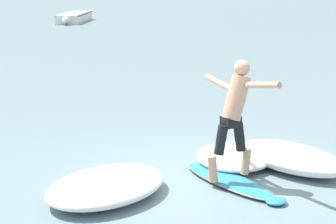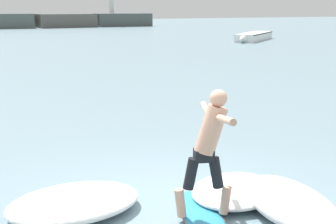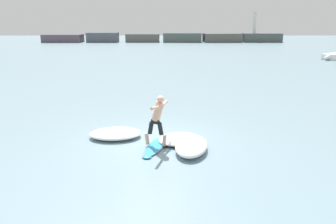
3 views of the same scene
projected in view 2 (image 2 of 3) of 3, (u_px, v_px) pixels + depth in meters
name	position (u px, v px, depth m)	size (l,w,h in m)	color
ground_plane	(180.00, 205.00, 7.03)	(200.00, 200.00, 0.00)	#75929E
surfboard	(203.00, 219.00, 6.48)	(1.05, 2.14, 0.22)	#3297CB
surfer	(210.00, 143.00, 6.29)	(0.85, 1.61, 1.77)	tan
small_boat_offshore	(254.00, 36.00, 41.03)	(6.74, 5.86, 0.66)	white
wave_foam_at_tail	(290.00, 202.00, 6.67)	(1.42, 2.19, 0.38)	white
wave_foam_at_nose	(74.00, 203.00, 6.74)	(2.03, 1.50, 0.31)	white
wave_foam_beside	(235.00, 190.00, 7.26)	(2.02, 1.92, 0.25)	white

